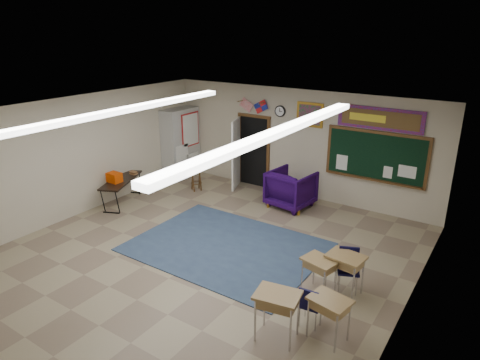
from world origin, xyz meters
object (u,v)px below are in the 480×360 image
Objects in this scene: folding_table at (122,190)px; wooden_stool at (196,179)px; student_desk_front_right at (345,272)px; student_desk_front_left at (319,275)px; wingback_armchair at (291,189)px.

folding_table is 2.51× the size of wooden_stool.
student_desk_front_right is 0.44× the size of folding_table.
student_desk_front_right is (0.37, 0.28, 0.03)m from student_desk_front_left.
folding_table is (-3.93, -2.36, -0.13)m from wingback_armchair.
wingback_armchair is 4.03m from student_desk_front_left.
student_desk_front_left is 0.46m from student_desk_front_right.
wingback_armchair reaches higher than student_desk_front_left.
student_desk_front_left is 6.28m from folding_table.
student_desk_front_left is 0.41× the size of folding_table.
student_desk_front_left is 1.03× the size of wooden_stool.
student_desk_front_right reaches higher than student_desk_front_left.
student_desk_front_left is at bearing -28.93° from wooden_stool.
wooden_stool is (-5.13, 2.84, -0.04)m from student_desk_front_left.
student_desk_front_right is (2.64, -3.04, -0.07)m from wingback_armchair.
wooden_stool is (1.07, 1.88, -0.02)m from folding_table.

